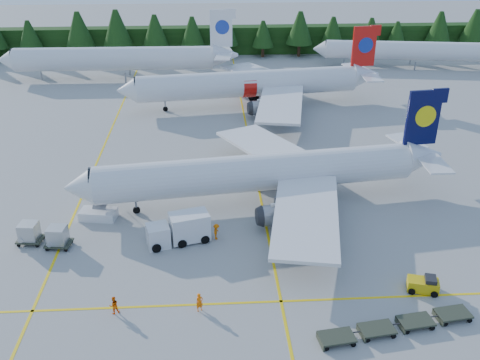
{
  "coord_description": "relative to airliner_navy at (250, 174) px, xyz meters",
  "views": [
    {
      "loc": [
        0.57,
        -40.47,
        28.35
      ],
      "look_at": [
        3.56,
        9.49,
        3.5
      ],
      "focal_mm": 40.0,
      "sensor_mm": 36.0,
      "label": 1
    }
  ],
  "objects": [
    {
      "name": "ground",
      "position": [
        -4.73,
        -10.86,
        -3.52
      ],
      "size": [
        320.0,
        320.0,
        0.0
      ],
      "primitive_type": "plane",
      "color": "#9B9B96",
      "rests_on": "ground"
    },
    {
      "name": "taxi_stripe_a",
      "position": [
        -18.73,
        9.14,
        -3.51
      ],
      "size": [
        0.25,
        120.0,
        0.01
      ],
      "primitive_type": "cube",
      "color": "yellow",
      "rests_on": "ground"
    },
    {
      "name": "taxi_stripe_b",
      "position": [
        1.27,
        9.14,
        -3.51
      ],
      "size": [
        0.25,
        120.0,
        0.01
      ],
      "primitive_type": "cube",
      "color": "yellow",
      "rests_on": "ground"
    },
    {
      "name": "taxi_stripe_cross",
      "position": [
        -4.73,
        -16.86,
        -3.51
      ],
      "size": [
        80.0,
        0.25,
        0.01
      ],
      "primitive_type": "cube",
      "color": "yellow",
      "rests_on": "ground"
    },
    {
      "name": "treeline_hedge",
      "position": [
        -4.73,
        71.14,
        -0.52
      ],
      "size": [
        220.0,
        4.0,
        6.0
      ],
      "primitive_type": "cube",
      "color": "black",
      "rests_on": "ground"
    },
    {
      "name": "airliner_navy",
      "position": [
        0.0,
        0.0,
        0.0
      ],
      "size": [
        40.15,
        32.85,
        11.7
      ],
      "rotation": [
        0.0,
        0.0,
        0.13
      ],
      "color": "silver",
      "rests_on": "ground"
    },
    {
      "name": "airliner_red",
      "position": [
        1.52,
        33.04,
        0.18
      ],
      "size": [
        42.17,
        34.49,
        12.29
      ],
      "rotation": [
        0.0,
        0.0,
        0.13
      ],
      "color": "silver",
      "rests_on": "ground"
    },
    {
      "name": "airliner_far_left",
      "position": [
        -23.11,
        50.83,
        0.5
      ],
      "size": [
        44.08,
        4.77,
        12.82
      ],
      "rotation": [
        0.0,
        0.0,
        -0.01
      ],
      "color": "silver",
      "rests_on": "ground"
    },
    {
      "name": "airliner_far_right",
      "position": [
        35.23,
        56.67,
        -0.05
      ],
      "size": [
        37.87,
        8.95,
        11.06
      ],
      "rotation": [
        0.0,
        0.0,
        -0.15
      ],
      "color": "silver",
      "rests_on": "ground"
    },
    {
      "name": "airstairs",
      "position": [
        -15.93,
        -2.16,
        -2.79
      ],
      "size": [
        3.97,
        5.38,
        3.34
      ],
      "rotation": [
        0.0,
        0.0,
        -0.16
      ],
      "color": "silver",
      "rests_on": "ground"
    },
    {
      "name": "service_truck",
      "position": [
        -7.44,
        -7.4,
        -2.1
      ],
      "size": [
        6.29,
        3.64,
        2.86
      ],
      "rotation": [
        0.0,
        0.0,
        0.27
      ],
      "color": "white",
      "rests_on": "ground"
    },
    {
      "name": "baggage_tug",
      "position": [
        13.36,
        -16.19,
        -2.86
      ],
      "size": [
        2.78,
        1.97,
        1.35
      ],
      "rotation": [
        0.0,
        0.0,
        -0.27
      ],
      "color": "gold",
      "rests_on": "ground"
    },
    {
      "name": "dolly_train",
      "position": [
        9.59,
        -20.69,
        -3.03
      ],
      "size": [
        12.48,
        4.01,
        0.15
      ],
      "rotation": [
        0.0,
        0.0,
        0.14
      ],
      "color": "#2E3224",
      "rests_on": "ground"
    },
    {
      "name": "uld_pair",
      "position": [
        -20.23,
        -7.19,
        -2.3
      ],
      "size": [
        5.43,
        2.96,
        1.8
      ],
      "rotation": [
        0.0,
        0.0,
        -0.12
      ],
      "color": "#2E3224",
      "rests_on": "ground"
    },
    {
      "name": "crew_a",
      "position": [
        -5.36,
        -17.58,
        -2.7
      ],
      "size": [
        0.71,
        0.61,
        1.64
      ],
      "primitive_type": "imported",
      "rotation": [
        0.0,
        0.0,
        0.45
      ],
      "color": "#FF6605",
      "rests_on": "ground"
    },
    {
      "name": "crew_b",
      "position": [
        -12.11,
        -17.48,
        -2.74
      ],
      "size": [
        0.93,
        0.85,
        1.56
      ],
      "primitive_type": "imported",
      "rotation": [
        0.0,
        0.0,
        3.56
      ],
      "color": "#F35B05",
      "rests_on": "ground"
    },
    {
      "name": "crew_c",
      "position": [
        -3.81,
        -7.13,
        -2.69
      ],
      "size": [
        0.63,
        0.78,
        1.66
      ],
      "primitive_type": "imported",
      "rotation": [
        0.0,
        0.0,
        1.29
      ],
      "color": "#DA6004",
      "rests_on": "ground"
    }
  ]
}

